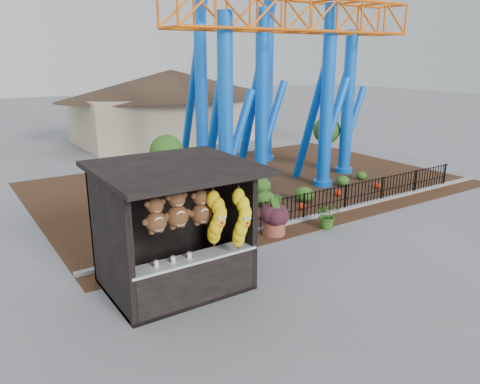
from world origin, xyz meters
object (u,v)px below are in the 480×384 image
roller_coaster (270,32)px  terracotta_planter (274,226)px  prize_booth (178,231)px  potted_plant (328,215)px

roller_coaster → terracotta_planter: (-3.97, -5.68, -6.16)m
prize_booth → roller_coaster: bearing=42.1°
roller_coaster → potted_plant: (-2.13, -6.20, -5.99)m
prize_booth → terracotta_planter: bearing=21.8°
potted_plant → terracotta_planter: bearing=-171.2°
roller_coaster → terracotta_planter: roller_coaster is taller
terracotta_planter → potted_plant: bearing=-15.7°
prize_booth → roller_coaster: size_ratio=0.32×
prize_booth → terracotta_planter: size_ratio=4.84×
roller_coaster → potted_plant: 8.88m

